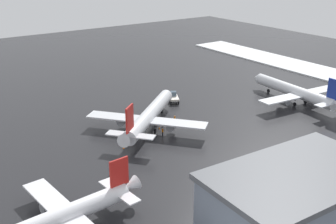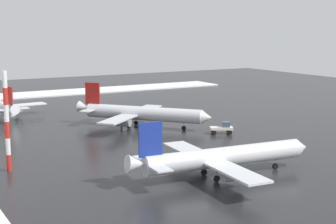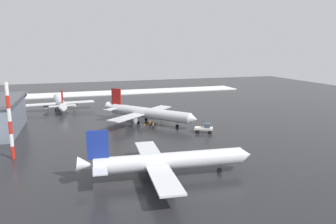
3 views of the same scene
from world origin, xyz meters
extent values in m
plane|color=#232326|center=(0.00, 0.00, 0.00)|extent=(240.00, 240.00, 0.00)
cube|color=white|center=(-67.00, 0.00, 0.20)|extent=(14.00, 116.00, 0.40)
cylinder|color=silver|center=(-1.72, -3.52, 3.08)|extent=(22.23, 19.13, 2.99)
cone|color=silver|center=(9.26, 5.56, 3.08)|extent=(3.44, 3.53, 2.84)
cone|color=silver|center=(-12.82, -12.72, 3.61)|extent=(4.04, 3.96, 2.91)
cube|color=silver|center=(-8.35, 0.35, 2.81)|extent=(10.27, 11.27, 0.32)
cylinder|color=gray|center=(-6.89, -0.73, 1.93)|extent=(3.42, 3.26, 1.76)
cube|color=silver|center=(0.85, -10.76, 2.81)|extent=(10.27, 11.27, 0.32)
cylinder|color=gray|center=(0.07, -9.13, 1.93)|extent=(3.42, 3.26, 1.76)
cube|color=red|center=(-11.20, -11.38, 6.86)|extent=(2.91, 2.49, 4.92)
cube|color=silver|center=(-12.75, -9.23, 3.43)|extent=(4.45, 4.71, 0.21)
cube|color=silver|center=(-9.38, -13.30, 3.43)|extent=(4.45, 4.71, 0.21)
cylinder|color=black|center=(5.39, 2.37, 1.76)|extent=(0.21, 0.21, 0.62)
cylinder|color=black|center=(5.39, 2.37, 0.48)|extent=(0.94, 0.85, 0.97)
cylinder|color=black|center=(-4.98, -3.72, 1.76)|extent=(0.21, 0.21, 0.62)
cylinder|color=black|center=(-4.98, -3.72, 0.48)|extent=(0.94, 0.85, 0.97)
cylinder|color=black|center=(-2.51, -6.70, 1.76)|extent=(0.21, 0.21, 0.62)
cylinder|color=black|center=(-2.51, -6.70, 0.48)|extent=(0.94, 0.85, 0.97)
cone|color=white|center=(-20.22, -26.84, 3.18)|extent=(2.95, 2.47, 2.56)
cube|color=white|center=(-31.11, -21.39, 2.48)|extent=(4.25, 10.33, 0.28)
cylinder|color=gray|center=(-31.37, -22.97, 1.71)|extent=(2.76, 1.77, 1.55)
cube|color=red|center=(-22.08, -27.00, 6.05)|extent=(3.11, 0.54, 4.34)
cube|color=white|center=(-22.03, -29.33, 3.02)|extent=(2.32, 3.88, 0.19)
cube|color=white|center=(-22.43, -24.70, 3.02)|extent=(2.32, 3.88, 0.19)
cylinder|color=black|center=(-30.72, -26.03, 1.55)|extent=(0.19, 0.19, 0.54)
cylinder|color=black|center=(-30.72, -26.03, 0.43)|extent=(0.87, 0.34, 0.85)
cylinder|color=silver|center=(37.26, -10.25, 2.96)|extent=(5.09, 25.56, 2.88)
cone|color=silver|center=(38.46, 3.42, 2.96)|extent=(2.90, 2.26, 2.74)
cone|color=silver|center=(36.05, -24.08, 3.47)|extent=(2.70, 3.23, 2.80)
cube|color=silver|center=(30.12, -12.17, 2.71)|extent=(11.29, 4.67, 0.30)
cylinder|color=gray|center=(31.85, -11.90, 1.86)|extent=(1.94, 3.02, 1.69)
cube|color=silver|center=(43.96, -13.38, 2.71)|extent=(11.29, 4.67, 0.30)
cylinder|color=gray|center=(42.31, -12.81, 1.86)|extent=(1.94, 3.02, 1.69)
cube|color=navy|center=(36.23, -22.06, 6.61)|extent=(0.60, 3.40, 4.74)
cube|color=silver|center=(33.71, -21.67, 3.30)|extent=(4.24, 2.55, 0.20)
cube|color=silver|center=(38.77, -22.11, 3.30)|extent=(4.24, 2.55, 0.20)
cylinder|color=black|center=(38.04, -1.39, 1.69)|extent=(0.20, 0.20, 0.59)
cylinder|color=black|center=(38.04, -1.39, 0.47)|extent=(0.38, 0.95, 0.93)
cylinder|color=black|center=(35.19, -12.61, 1.69)|extent=(0.20, 0.20, 0.59)
cylinder|color=black|center=(35.19, -12.61, 0.47)|extent=(0.38, 0.95, 0.93)
cylinder|color=black|center=(38.90, -12.94, 1.69)|extent=(0.20, 0.20, 0.59)
cylinder|color=black|center=(38.90, -12.94, 0.47)|extent=(0.38, 0.95, 0.93)
cube|color=silver|center=(12.29, 7.11, 1.15)|extent=(4.12, 5.09, 0.50)
cube|color=#3F5160|center=(12.73, 7.92, 1.95)|extent=(1.98, 1.94, 1.10)
cylinder|color=black|center=(12.19, 8.99, 0.45)|extent=(0.71, 0.94, 0.90)
cylinder|color=black|center=(13.93, 8.06, 0.45)|extent=(0.71, 0.94, 0.90)
cylinder|color=black|center=(10.66, 6.16, 0.45)|extent=(0.71, 0.94, 0.90)
cylinder|color=black|center=(12.40, 5.22, 0.45)|extent=(0.71, 0.94, 0.90)
cylinder|color=black|center=(-1.95, -8.78, 0.42)|extent=(0.16, 0.16, 0.85)
cylinder|color=black|center=(-1.92, -8.58, 0.42)|extent=(0.16, 0.16, 0.85)
cylinder|color=orange|center=(-1.94, -8.68, 1.16)|extent=(0.36, 0.36, 0.62)
sphere|color=tan|center=(-1.94, -8.68, 1.59)|extent=(0.24, 0.24, 0.24)
cylinder|color=black|center=(1.53, -4.21, 0.42)|extent=(0.16, 0.16, 0.85)
cylinder|color=black|center=(1.35, -4.28, 0.42)|extent=(0.16, 0.16, 0.85)
cylinder|color=orange|center=(1.44, -4.24, 1.16)|extent=(0.36, 0.36, 0.62)
sphere|color=tan|center=(1.44, -4.24, 1.59)|extent=(0.24, 0.24, 0.24)
cylinder|color=black|center=(4.52, -4.14, 0.42)|extent=(0.16, 0.16, 0.85)
cylinder|color=black|center=(4.34, -4.21, 0.42)|extent=(0.16, 0.16, 0.85)
cylinder|color=orange|center=(4.43, -4.18, 1.16)|extent=(0.36, 0.36, 0.62)
sphere|color=tan|center=(4.43, -4.18, 1.59)|extent=(0.24, 0.24, 0.24)
cylinder|color=red|center=(18.54, -36.90, 1.27)|extent=(0.70, 0.70, 2.54)
cylinder|color=white|center=(18.54, -36.90, 3.80)|extent=(0.70, 0.70, 2.54)
cylinder|color=red|center=(18.54, -36.90, 6.34)|extent=(0.70, 0.70, 2.54)
cylinder|color=white|center=(18.54, -36.90, 8.87)|extent=(0.70, 0.70, 2.54)
cylinder|color=red|center=(18.54, -36.90, 11.41)|extent=(0.70, 0.70, 2.54)
cylinder|color=white|center=(18.54, -36.90, 13.95)|extent=(0.70, 0.70, 2.54)
cone|color=orange|center=(0.86, -0.68, 0.28)|extent=(0.36, 0.36, 0.55)
cone|color=orange|center=(-11.66, -9.38, 0.28)|extent=(0.36, 0.36, 0.55)
cone|color=orange|center=(-0.57, -5.33, 0.28)|extent=(0.36, 0.36, 0.55)
camera|label=1|loc=(-47.15, -75.05, 35.89)|focal=45.00mm
camera|label=2|loc=(95.83, -53.83, 21.56)|focal=55.00mm
camera|label=3|loc=(86.87, -26.85, 21.99)|focal=35.00mm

